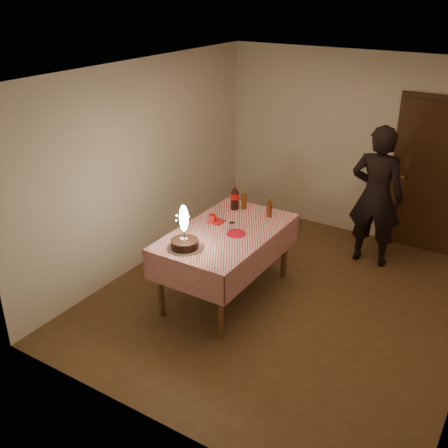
# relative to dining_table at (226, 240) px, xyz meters

# --- Properties ---
(ground) EXTENTS (4.00, 4.50, 0.01)m
(ground) POSITION_rel_dining_table_xyz_m (0.63, 0.25, -0.73)
(ground) COLOR brown
(ground) RESTS_ON ground
(room_shell) EXTENTS (4.04, 4.54, 2.62)m
(room_shell) POSITION_rel_dining_table_xyz_m (0.67, 0.32, 0.92)
(room_shell) COLOR beige
(room_shell) RESTS_ON ground
(dining_table) EXTENTS (1.02, 1.72, 0.85)m
(dining_table) POSITION_rel_dining_table_xyz_m (0.00, 0.00, 0.00)
(dining_table) COLOR brown
(dining_table) RESTS_ON ground
(birthday_cake) EXTENTS (0.37, 0.37, 0.49)m
(birthday_cake) POSITION_rel_dining_table_xyz_m (-0.15, -0.59, 0.22)
(birthday_cake) COLOR white
(birthday_cake) RESTS_ON dining_table
(red_plate) EXTENTS (0.22, 0.22, 0.01)m
(red_plate) POSITION_rel_dining_table_xyz_m (0.14, -0.01, 0.12)
(red_plate) COLOR red
(red_plate) RESTS_ON dining_table
(red_cup) EXTENTS (0.08, 0.08, 0.10)m
(red_cup) POSITION_rel_dining_table_xyz_m (-0.26, 0.10, 0.16)
(red_cup) COLOR red
(red_cup) RESTS_ON dining_table
(clear_cup) EXTENTS (0.07, 0.07, 0.09)m
(clear_cup) POSITION_rel_dining_table_xyz_m (0.04, 0.06, 0.16)
(clear_cup) COLOR white
(clear_cup) RESTS_ON dining_table
(napkin_stack) EXTENTS (0.15, 0.15, 0.02)m
(napkin_stack) POSITION_rel_dining_table_xyz_m (-0.22, 0.14, 0.12)
(napkin_stack) COLOR #B6141A
(napkin_stack) RESTS_ON dining_table
(cola_bottle) EXTENTS (0.10, 0.10, 0.32)m
(cola_bottle) POSITION_rel_dining_table_xyz_m (-0.24, 0.59, 0.26)
(cola_bottle) COLOR black
(cola_bottle) RESTS_ON dining_table
(amber_bottle_left) EXTENTS (0.06, 0.06, 0.25)m
(amber_bottle_left) POSITION_rel_dining_table_xyz_m (-0.15, 0.66, 0.23)
(amber_bottle_left) COLOR #5B270F
(amber_bottle_left) RESTS_ON dining_table
(amber_bottle_right) EXTENTS (0.06, 0.06, 0.25)m
(amber_bottle_right) POSITION_rel_dining_table_xyz_m (0.22, 0.61, 0.23)
(amber_bottle_right) COLOR #5B270F
(amber_bottle_right) RESTS_ON dining_table
(photographer) EXTENTS (0.70, 0.49, 1.85)m
(photographer) POSITION_rel_dining_table_xyz_m (1.17, 1.73, 0.19)
(photographer) COLOR black
(photographer) RESTS_ON ground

